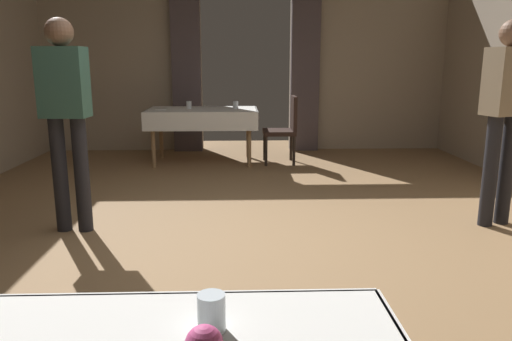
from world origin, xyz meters
The scene contains 10 objects.
ground centered at (0.00, 0.00, 0.00)m, with size 10.08×10.08×0.00m, color olive.
wall_back centered at (0.00, 4.18, 1.52)m, with size 6.40×0.27×3.00m.
dining_table_mid centered at (-0.62, 3.12, 0.66)m, with size 1.51×0.91×0.75m.
chair_mid_right centered at (0.52, 3.04, 0.52)m, with size 0.45×0.44×0.93m.
glass_near_b centered at (-0.18, -2.58, 0.80)m, with size 0.07×0.07×0.09m, color silver.
glass_mid_a centered at (-0.81, 3.16, 0.80)m, with size 0.07×0.07×0.11m, color silver.
glass_mid_b centered at (-0.16, 3.18, 0.80)m, with size 0.08×0.08×0.10m, color silver.
plate_mid_c centered at (-1.20, 3.08, 0.76)m, with size 0.19×0.19×0.01m, color white.
person_waiter_by_doorway centered at (2.10, 0.33, 1.02)m, with size 0.41×0.32×1.72m.
person_diner_standing_aside centered at (-1.50, 0.30, 1.02)m, with size 0.37×0.24×1.72m.
Camera 1 is at (-0.11, -3.65, 1.38)m, focal length 34.20 mm.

